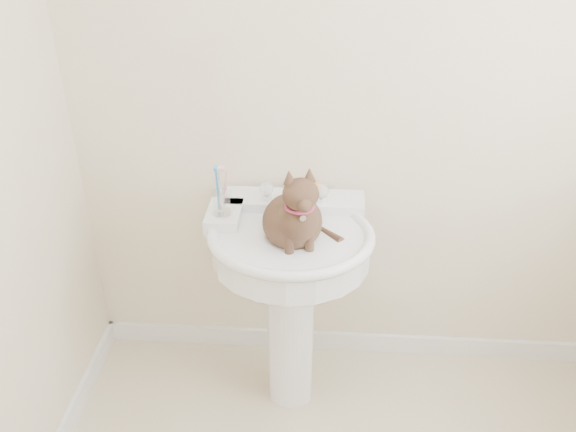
# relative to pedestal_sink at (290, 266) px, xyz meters

# --- Properties ---
(wall_back) EXTENTS (2.20, 0.00, 2.50)m
(wall_back) POSITION_rel_pedestal_sink_xyz_m (0.25, 0.29, 0.60)
(wall_back) COLOR beige
(wall_back) RESTS_ON ground
(baseboard_back) EXTENTS (2.20, 0.02, 0.09)m
(baseboard_back) POSITION_rel_pedestal_sink_xyz_m (0.25, 0.28, -0.61)
(baseboard_back) COLOR white
(baseboard_back) RESTS_ON floor
(pedestal_sink) EXTENTS (0.61, 0.59, 0.83)m
(pedestal_sink) POSITION_rel_pedestal_sink_xyz_m (0.00, 0.00, 0.00)
(pedestal_sink) COLOR white
(pedestal_sink) RESTS_ON floor
(faucet) EXTENTS (0.28, 0.12, 0.14)m
(faucet) POSITION_rel_pedestal_sink_xyz_m (0.00, 0.15, 0.22)
(faucet) COLOR silver
(faucet) RESTS_ON pedestal_sink
(soap_bar) EXTENTS (0.10, 0.08, 0.03)m
(soap_bar) POSITION_rel_pedestal_sink_xyz_m (0.05, 0.24, 0.19)
(soap_bar) COLOR orange
(soap_bar) RESTS_ON pedestal_sink
(toothbrush_cup) EXTENTS (0.07, 0.07, 0.18)m
(toothbrush_cup) POSITION_rel_pedestal_sink_xyz_m (-0.25, 0.05, 0.23)
(toothbrush_cup) COLOR silver
(toothbrush_cup) RESTS_ON pedestal_sink
(cat) EXTENTS (0.23, 0.29, 0.42)m
(cat) POSITION_rel_pedestal_sink_xyz_m (0.01, -0.04, 0.23)
(cat) COLOR brown
(cat) RESTS_ON pedestal_sink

